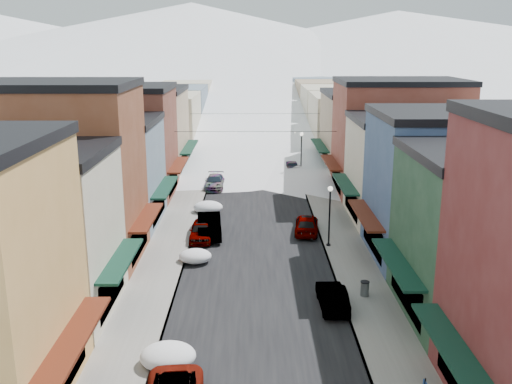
{
  "coord_description": "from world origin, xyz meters",
  "views": [
    {
      "loc": [
        -0.29,
        -17.14,
        14.86
      ],
      "look_at": [
        0.0,
        30.96,
        2.26
      ],
      "focal_mm": 40.0,
      "sensor_mm": 36.0,
      "label": 1
    }
  ],
  "objects_px": {
    "car_silver_sedan": "(201,231)",
    "trash_can": "(365,288)",
    "car_green_sedan": "(332,296)",
    "car_dark_hatch": "(209,226)",
    "streetlamp_near": "(330,208)"
  },
  "relations": [
    {
      "from": "car_green_sedan",
      "to": "streetlamp_near",
      "type": "height_order",
      "value": "streetlamp_near"
    },
    {
      "from": "car_green_sedan",
      "to": "trash_can",
      "type": "relative_size",
      "value": 4.58
    },
    {
      "from": "car_silver_sedan",
      "to": "trash_can",
      "type": "relative_size",
      "value": 4.7
    },
    {
      "from": "trash_can",
      "to": "streetlamp_near",
      "type": "bearing_deg",
      "value": 96.67
    },
    {
      "from": "car_green_sedan",
      "to": "streetlamp_near",
      "type": "distance_m",
      "value": 10.38
    },
    {
      "from": "car_dark_hatch",
      "to": "streetlamp_near",
      "type": "bearing_deg",
      "value": -22.34
    },
    {
      "from": "car_green_sedan",
      "to": "streetlamp_near",
      "type": "relative_size",
      "value": 0.91
    },
    {
      "from": "car_green_sedan",
      "to": "car_silver_sedan",
      "type": "bearing_deg",
      "value": -55.31
    },
    {
      "from": "car_silver_sedan",
      "to": "trash_can",
      "type": "distance_m",
      "value": 15.08
    },
    {
      "from": "car_green_sedan",
      "to": "trash_can",
      "type": "xyz_separation_m",
      "value": [
        2.12,
        1.26,
        -0.07
      ]
    },
    {
      "from": "car_green_sedan",
      "to": "trash_can",
      "type": "height_order",
      "value": "car_green_sedan"
    },
    {
      "from": "car_dark_hatch",
      "to": "trash_can",
      "type": "relative_size",
      "value": 5.65
    },
    {
      "from": "car_green_sedan",
      "to": "streetlamp_near",
      "type": "xyz_separation_m",
      "value": [
        1.09,
        10.05,
        2.36
      ]
    },
    {
      "from": "car_dark_hatch",
      "to": "trash_can",
      "type": "bearing_deg",
      "value": -54.28
    },
    {
      "from": "car_silver_sedan",
      "to": "streetlamp_near",
      "type": "xyz_separation_m",
      "value": [
        9.69,
        -1.83,
        2.32
      ]
    }
  ]
}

